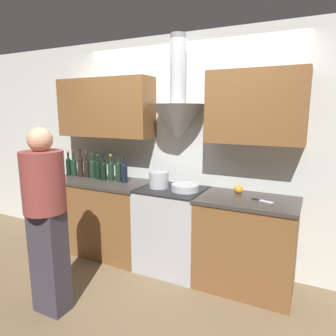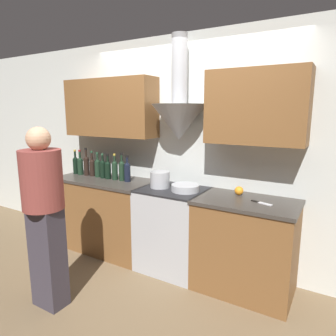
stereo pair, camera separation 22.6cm
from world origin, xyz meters
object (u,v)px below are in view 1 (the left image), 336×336
Objects in this scene: wine_bottle_9 at (124,172)px; wine_bottle_6 at (104,170)px; wine_bottle_2 at (80,166)px; wine_bottle_5 at (98,169)px; wine_bottle_8 at (118,170)px; person_foreground_left at (46,214)px; wine_bottle_7 at (111,170)px; stove_range at (172,229)px; wine_bottle_0 at (69,165)px; orange_fruit at (239,189)px; wine_bottle_4 at (93,168)px; mixing_bowl at (185,187)px; wine_bottle_1 at (74,166)px; stock_pot at (159,180)px; wine_bottle_3 at (87,167)px.

wine_bottle_6 is at bearing -178.53° from wine_bottle_9.
wine_bottle_2 is at bearing 178.21° from wine_bottle_6.
wine_bottle_2 is 1.17× the size of wine_bottle_6.
wine_bottle_8 is at bearing 2.25° from wine_bottle_5.
wine_bottle_9 reaches higher than wine_bottle_5.
wine_bottle_7 is at bearing 99.52° from person_foreground_left.
stove_range is 1.38m from person_foreground_left.
wine_bottle_5 is at bearing -179.07° from wine_bottle_9.
wine_bottle_7 is (0.70, -0.01, 0.00)m from wine_bottle_0.
wine_bottle_8 is at bearing -175.84° from orange_fruit.
person_foreground_left reaches higher than stove_range.
mixing_bowl is (1.29, -0.05, -0.09)m from wine_bottle_4.
wine_bottle_9 is 0.81m from mixing_bowl.
wine_bottle_0 is at bearing 127.04° from person_foreground_left.
wine_bottle_6 is (0.49, -0.00, -0.00)m from wine_bottle_1.
wine_bottle_9 reaches higher than wine_bottle_6.
wine_bottle_5 is 0.87m from stock_pot.
wine_bottle_8 is at bearing 4.21° from wine_bottle_7.
wine_bottle_9 is at bearing 0.66° from wine_bottle_7.
wine_bottle_8 is (0.30, 0.01, 0.01)m from wine_bottle_5.
wine_bottle_8 is 1.43m from orange_fruit.
stove_range is 1.19m from wine_bottle_5.
orange_fruit is at bearing 4.08° from wine_bottle_6.
orange_fruit is at bearing 43.98° from person_foreground_left.
orange_fruit is (0.54, 0.14, 0.01)m from mixing_bowl.
wine_bottle_8 reaches higher than wine_bottle_7.
wine_bottle_5 and wine_bottle_6 have the same top height.
wine_bottle_8 reaches higher than stove_range.
stock_pot is (1.27, -0.03, -0.04)m from wine_bottle_1.
wine_bottle_7 is 0.19m from wine_bottle_9.
wine_bottle_2 is at bearing -179.88° from wine_bottle_8.
wine_bottle_7 is 0.68m from stock_pot.
wine_bottle_2 is 1.49m from mixing_bowl.
wine_bottle_3 is 0.20× the size of person_foreground_left.
person_foreground_left is (0.20, -1.17, -0.16)m from wine_bottle_7.
wine_bottle_1 reaches higher than stock_pot.
stove_range is 2.94× the size of wine_bottle_9.
orange_fruit reaches higher than stove_range.
orange_fruit is (1.93, 0.09, -0.08)m from wine_bottle_3.
orange_fruit is at bearing 4.16° from wine_bottle_7.
person_foreground_left reaches higher than wine_bottle_3.
wine_bottle_0 is 0.89m from wine_bottle_9.
wine_bottle_4 is at bearing 177.16° from stock_pot.
wine_bottle_1 is (-1.43, 0.02, 0.59)m from stove_range.
wine_bottle_0 is at bearing 173.88° from wine_bottle_1.
wine_bottle_2 is at bearing -177.91° from wine_bottle_4.
wine_bottle_1 is 0.20× the size of person_foreground_left.
wine_bottle_4 is 0.30m from wine_bottle_7.
orange_fruit is (2.23, 0.10, -0.09)m from wine_bottle_0.
stock_pot is at bearing -1.88° from wine_bottle_0.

